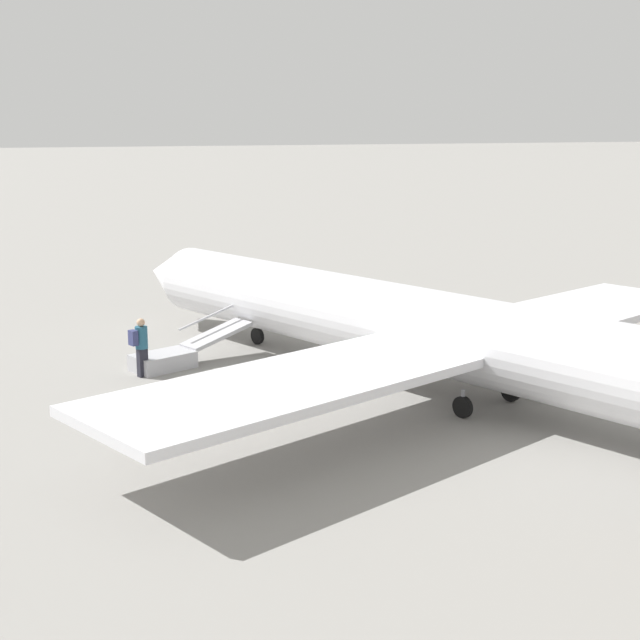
% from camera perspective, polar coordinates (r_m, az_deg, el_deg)
% --- Properties ---
extents(ground_plane, '(600.00, 600.00, 0.00)m').
position_cam_1_polar(ground_plane, '(24.93, 6.51, -4.51)').
color(ground_plane, gray).
extents(airplane_main, '(27.24, 21.23, 5.91)m').
position_cam_1_polar(airplane_main, '(23.96, 8.12, -0.88)').
color(airplane_main, silver).
rests_on(airplane_main, ground).
extents(boarding_stairs, '(2.19, 4.13, 1.54)m').
position_cam_1_polar(boarding_stairs, '(27.45, -9.32, -2.25)').
color(boarding_stairs, '#B2B2B7').
rests_on(boarding_stairs, ground).
extents(passenger, '(0.42, 0.57, 1.74)m').
position_cam_1_polar(passenger, '(26.38, -11.41, -1.48)').
color(passenger, '#23232D').
rests_on(passenger, ground).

